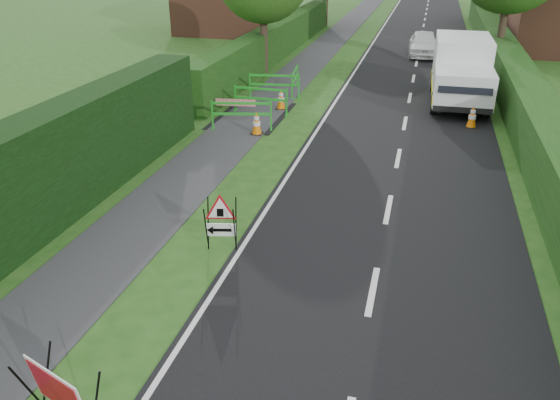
{
  "coord_description": "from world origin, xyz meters",
  "views": [
    {
      "loc": [
        2.99,
        -7.57,
        5.96
      ],
      "look_at": [
        0.21,
        2.89,
        0.73
      ],
      "focal_mm": 35.0,
      "sensor_mm": 36.0,
      "label": 1
    }
  ],
  "objects_px": {
    "red_rect_sign": "(57,392)",
    "hatchback_car": "(424,44)",
    "triangle_sign": "(219,218)",
    "works_van": "(461,70)"
  },
  "relations": [
    {
      "from": "works_van",
      "to": "hatchback_car",
      "type": "xyz_separation_m",
      "value": [
        -1.61,
        9.4,
        -0.63
      ]
    },
    {
      "from": "hatchback_car",
      "to": "works_van",
      "type": "bearing_deg",
      "value": -83.33
    },
    {
      "from": "red_rect_sign",
      "to": "works_van",
      "type": "distance_m",
      "value": 18.86
    },
    {
      "from": "red_rect_sign",
      "to": "triangle_sign",
      "type": "xyz_separation_m",
      "value": [
        0.48,
        4.81,
        0.22
      ]
    },
    {
      "from": "red_rect_sign",
      "to": "hatchback_car",
      "type": "distance_m",
      "value": 27.68
    },
    {
      "from": "works_van",
      "to": "red_rect_sign",
      "type": "bearing_deg",
      "value": -108.28
    },
    {
      "from": "works_van",
      "to": "hatchback_car",
      "type": "distance_m",
      "value": 9.56
    },
    {
      "from": "red_rect_sign",
      "to": "works_van",
      "type": "xyz_separation_m",
      "value": [
        5.6,
        17.99,
        0.76
      ]
    },
    {
      "from": "triangle_sign",
      "to": "red_rect_sign",
      "type": "bearing_deg",
      "value": -108.89
    },
    {
      "from": "red_rect_sign",
      "to": "triangle_sign",
      "type": "height_order",
      "value": "triangle_sign"
    }
  ]
}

